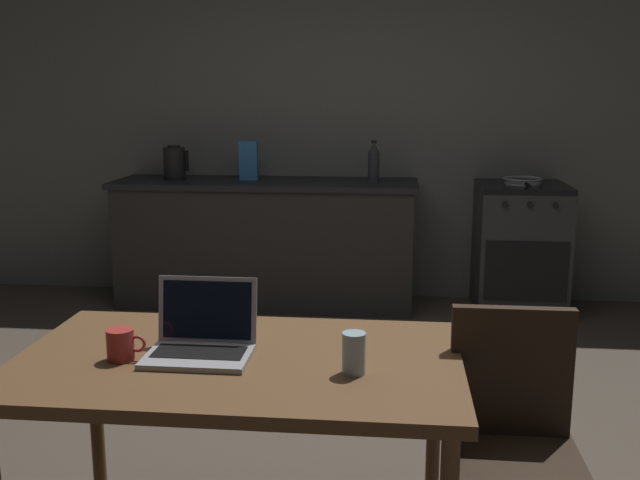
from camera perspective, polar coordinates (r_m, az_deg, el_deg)
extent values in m
plane|color=#473D33|center=(3.23, -1.05, -16.71)|extent=(12.00, 12.00, 0.00)
cube|color=#63645E|center=(5.43, 5.48, 9.46)|extent=(6.40, 0.10, 2.66)
cube|color=#282623|center=(5.27, -4.24, -0.43)|extent=(2.10, 0.60, 0.87)
cube|color=black|center=(5.20, -4.31, 4.47)|extent=(2.16, 0.64, 0.04)
cube|color=#2D2D30|center=(5.26, 15.41, -0.83)|extent=(0.60, 0.60, 0.87)
cube|color=black|center=(5.19, 15.68, 4.06)|extent=(0.60, 0.60, 0.04)
cube|color=black|center=(4.99, 15.93, -2.38)|extent=(0.54, 0.01, 0.40)
cylinder|color=black|center=(4.87, 14.38, 2.70)|extent=(0.04, 0.02, 0.04)
cylinder|color=black|center=(4.89, 16.23, 2.64)|extent=(0.04, 0.02, 0.04)
cylinder|color=black|center=(4.92, 18.07, 2.59)|extent=(0.04, 0.02, 0.04)
cube|color=brown|center=(2.29, -6.45, -9.58)|extent=(1.38, 0.82, 0.04)
cylinder|color=brown|center=(2.93, -17.21, -12.91)|extent=(0.05, 0.05, 0.69)
cylinder|color=brown|center=(2.71, 8.93, -14.51)|extent=(0.05, 0.05, 0.69)
cube|color=#2D2116|center=(2.34, 15.18, -16.83)|extent=(0.40, 0.40, 0.04)
cube|color=#2D2116|center=(2.40, 14.80, -9.95)|extent=(0.38, 0.04, 0.42)
cube|color=#99999E|center=(2.28, -9.58, -9.05)|extent=(0.32, 0.22, 0.02)
cube|color=black|center=(2.29, -9.48, -8.68)|extent=(0.28, 0.12, 0.00)
cube|color=#99999E|center=(2.36, -8.85, -5.41)|extent=(0.32, 0.04, 0.21)
cube|color=black|center=(2.35, -8.88, -5.46)|extent=(0.29, 0.03, 0.18)
cylinder|color=black|center=(5.35, -11.35, 4.81)|extent=(0.16, 0.16, 0.02)
cylinder|color=black|center=(5.34, -11.40, 6.03)|extent=(0.16, 0.16, 0.21)
cylinder|color=black|center=(5.33, -11.44, 7.24)|extent=(0.09, 0.09, 0.02)
cube|color=black|center=(5.31, -10.44, 6.16)|extent=(0.02, 0.02, 0.15)
cylinder|color=#2D2D33|center=(5.05, 4.24, 5.71)|extent=(0.08, 0.08, 0.21)
cone|color=#2D2D33|center=(5.04, 4.27, 7.25)|extent=(0.08, 0.08, 0.06)
cylinder|color=black|center=(5.04, 4.27, 7.70)|extent=(0.04, 0.04, 0.02)
cylinder|color=gray|center=(5.16, 15.67, 4.32)|extent=(0.25, 0.25, 0.01)
torus|color=gray|center=(5.16, 15.69, 4.66)|extent=(0.26, 0.26, 0.02)
cylinder|color=black|center=(4.95, 16.08, 4.16)|extent=(0.02, 0.18, 0.02)
cylinder|color=#9E2D28|center=(2.31, -15.43, -7.94)|extent=(0.08, 0.08, 0.10)
torus|color=#9E2D28|center=(2.29, -14.18, -7.92)|extent=(0.05, 0.01, 0.05)
cylinder|color=#99B7C6|center=(2.13, 2.69, -8.89)|extent=(0.07, 0.07, 0.12)
cube|color=#3372B2|center=(5.22, -5.64, 6.23)|extent=(0.13, 0.05, 0.28)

